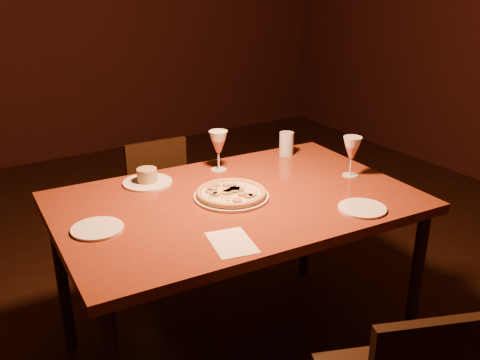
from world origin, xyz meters
TOP-DOWN VIEW (x-y plane):
  - floor at (0.00, 0.00)m, footprint 7.00×7.00m
  - back_wall at (0.00, 3.50)m, footprint 6.00×0.04m
  - dining_table at (-0.05, 0.11)m, footprint 1.60×1.08m
  - chair_far at (0.02, 1.04)m, footprint 0.40×0.40m
  - pizza_plate at (-0.07, 0.13)m, footprint 0.33×0.33m
  - ramekin_saucer at (-0.31, 0.48)m, footprint 0.23×0.23m
  - wine_glass_far at (0.06, 0.45)m, footprint 0.09×0.09m
  - wine_glass_right at (0.56, 0.05)m, footprint 0.09×0.09m
  - water_tumbler at (0.48, 0.46)m, footprint 0.08×0.08m
  - side_plate_left at (-0.67, 0.14)m, footprint 0.20×0.20m
  - side_plate_near at (0.33, -0.27)m, footprint 0.20×0.20m
  - menu_card at (-0.28, -0.23)m, footprint 0.19×0.24m

SIDE VIEW (x-z plane):
  - floor at x=0.00m, z-range 0.00..0.00m
  - chair_far at x=0.02m, z-range 0.05..0.85m
  - dining_table at x=-0.05m, z-range 0.34..1.17m
  - menu_card at x=-0.28m, z-range 0.83..0.83m
  - side_plate_near at x=0.33m, z-range 0.83..0.84m
  - side_plate_left at x=-0.67m, z-range 0.83..0.84m
  - pizza_plate at x=-0.07m, z-range 0.83..0.87m
  - ramekin_saucer at x=-0.31m, z-range 0.82..0.89m
  - water_tumbler at x=0.48m, z-range 0.83..0.95m
  - wine_glass_right at x=0.56m, z-range 0.83..1.02m
  - wine_glass_far at x=0.06m, z-range 0.83..1.03m
  - back_wall at x=0.00m, z-range 0.00..3.00m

